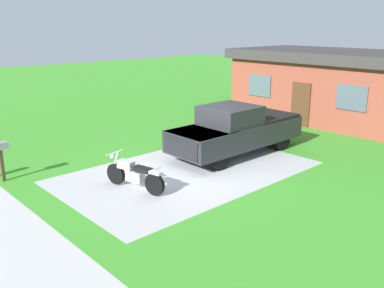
{
  "coord_description": "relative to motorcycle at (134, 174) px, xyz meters",
  "views": [
    {
      "loc": [
        9.73,
        -8.78,
        4.78
      ],
      "look_at": [
        -0.1,
        0.27,
        0.9
      ],
      "focal_mm": 38.79,
      "sensor_mm": 36.0,
      "label": 1
    }
  ],
  "objects": [
    {
      "name": "ground_plane",
      "position": [
        -0.03,
        2.2,
        -0.47
      ],
      "size": [
        80.0,
        80.0,
        0.0
      ],
      "primitive_type": "plane",
      "color": "green"
    },
    {
      "name": "driveway_pad",
      "position": [
        -0.03,
        2.2,
        -0.47
      ],
      "size": [
        5.16,
        8.42,
        0.01
      ],
      "primitive_type": "cube",
      "color": "#B5B5B5",
      "rests_on": "ground"
    },
    {
      "name": "sidewalk_strip",
      "position": [
        -0.03,
        -3.8,
        -0.47
      ],
      "size": [
        36.0,
        1.8,
        0.01
      ],
      "primitive_type": "cube",
      "color": "beige",
      "rests_on": "ground"
    },
    {
      "name": "motorcycle",
      "position": [
        0.0,
        0.0,
        0.0
      ],
      "size": [
        2.18,
        0.84,
        1.09
      ],
      "color": "black",
      "rests_on": "ground"
    },
    {
      "name": "pickup_truck",
      "position": [
        -0.31,
        4.97,
        0.48
      ],
      "size": [
        2.04,
        5.64,
        1.9
      ],
      "color": "black",
      "rests_on": "ground"
    },
    {
      "name": "mailbox",
      "position": [
        -3.36,
        -2.65,
        0.51
      ],
      "size": [
        0.26,
        0.48,
        1.26
      ],
      "color": "#4C3823",
      "rests_on": "ground"
    },
    {
      "name": "neighbor_house",
      "position": [
        -1.23,
        13.11,
        1.32
      ],
      "size": [
        9.6,
        5.6,
        3.5
      ],
      "color": "brown",
      "rests_on": "ground"
    }
  ]
}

